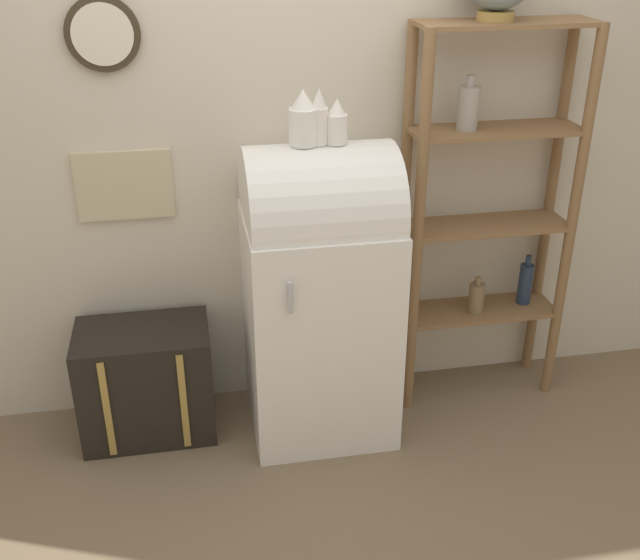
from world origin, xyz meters
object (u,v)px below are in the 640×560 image
object	(u,v)px
vase_center	(319,118)
vase_right	(337,123)
vase_left	(303,119)
refrigerator	(319,288)
suitcase_trunk	(147,381)

from	to	relation	value
vase_center	vase_right	world-z (taller)	vase_center
vase_right	vase_left	bearing A→B (deg)	178.13
refrigerator	suitcase_trunk	world-z (taller)	refrigerator
suitcase_trunk	vase_right	xyz separation A→B (m)	(0.87, -0.07, 1.18)
refrigerator	suitcase_trunk	size ratio (longest dim) A/B	2.28
refrigerator	vase_right	xyz separation A→B (m)	(0.07, 0.00, 0.74)
refrigerator	vase_left	world-z (taller)	vase_left
vase_right	suitcase_trunk	bearing A→B (deg)	175.43
suitcase_trunk	vase_left	xyz separation A→B (m)	(0.73, -0.07, 1.20)
refrigerator	vase_left	distance (m)	0.76
vase_left	vase_right	size ratio (longest dim) A/B	1.23
suitcase_trunk	vase_left	distance (m)	1.41
vase_left	vase_right	distance (m)	0.14
refrigerator	vase_center	bearing A→B (deg)	72.55
refrigerator	vase_left	bearing A→B (deg)	175.25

